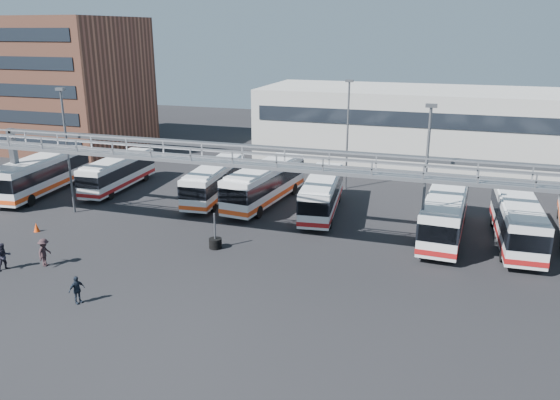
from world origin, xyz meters
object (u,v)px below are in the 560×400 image
(cone_right, at_px, (36,227))
(bus_4, at_px, (265,182))
(bus_5, at_px, (322,193))
(bus_1, at_px, (118,172))
(light_pole_left, at_px, (67,144))
(pedestrian_d, at_px, (77,290))
(bus_0, at_px, (42,173))
(bus_8, at_px, (517,219))
(bus_7, at_px, (445,212))
(pedestrian_c, at_px, (44,252))
(light_pole_back, at_px, (348,129))
(pedestrian_b, at_px, (4,257))
(bus_3, at_px, (214,180))
(light_pole_mid, at_px, (426,175))
(tire_stack, at_px, (215,242))

(cone_right, bearing_deg, bus_4, 40.11)
(bus_5, bearing_deg, bus_1, 170.89)
(light_pole_left, xyz_separation_m, pedestrian_d, (10.47, -13.18, -4.92))
(bus_0, height_order, bus_8, bus_0)
(light_pole_left, relative_size, bus_7, 0.89)
(bus_0, height_order, pedestrian_c, bus_0)
(light_pole_back, xyz_separation_m, bus_4, (-5.72, -6.88, -3.81))
(light_pole_left, distance_m, bus_8, 34.63)
(bus_7, height_order, bus_8, bus_7)
(pedestrian_b, bearing_deg, bus_3, 5.36)
(light_pole_back, relative_size, pedestrian_c, 5.52)
(bus_5, height_order, pedestrian_d, bus_5)
(pedestrian_d, bearing_deg, pedestrian_c, 76.84)
(light_pole_mid, bearing_deg, bus_1, 164.09)
(pedestrian_c, distance_m, tire_stack, 11.00)
(pedestrian_c, xyz_separation_m, cone_right, (-5.02, 4.90, -0.58))
(bus_1, bearing_deg, pedestrian_c, -74.34)
(bus_8, height_order, tire_stack, bus_8)
(light_pole_mid, height_order, bus_1, light_pole_mid)
(bus_0, bearing_deg, bus_8, -6.06)
(bus_5, bearing_deg, bus_7, -20.80)
(bus_5, height_order, pedestrian_c, bus_5)
(bus_7, bearing_deg, bus_4, 170.11)
(light_pole_left, xyz_separation_m, bus_8, (34.21, 3.76, -3.87))
(bus_4, relative_size, bus_7, 1.02)
(light_pole_left, relative_size, bus_4, 0.88)
(light_pole_mid, bearing_deg, bus_3, 156.68)
(light_pole_mid, xyz_separation_m, bus_4, (-13.72, 8.12, -3.81))
(bus_0, bearing_deg, pedestrian_b, -63.16)
(bus_5, height_order, bus_8, bus_8)
(bus_1, height_order, bus_3, bus_3)
(tire_stack, bearing_deg, light_pole_back, 72.25)
(light_pole_back, bearing_deg, bus_0, -158.61)
(light_pole_left, xyz_separation_m, pedestrian_c, (5.26, -9.60, -4.80))
(bus_0, distance_m, pedestrian_d, 23.79)
(light_pole_mid, bearing_deg, pedestrian_b, -158.25)
(bus_8, bearing_deg, light_pole_mid, -144.84)
(light_pole_mid, distance_m, light_pole_back, 17.00)
(bus_1, bearing_deg, cone_right, -89.85)
(bus_3, relative_size, bus_7, 0.92)
(bus_8, xyz_separation_m, pedestrian_c, (-28.94, -13.36, -0.93))
(light_pole_mid, bearing_deg, bus_8, 37.51)
(bus_4, relative_size, tire_stack, 4.55)
(light_pole_mid, bearing_deg, pedestrian_c, -159.28)
(pedestrian_b, bearing_deg, light_pole_mid, -43.24)
(bus_5, relative_size, bus_7, 0.93)
(bus_8, height_order, pedestrian_d, bus_8)
(light_pole_back, distance_m, bus_0, 28.42)
(bus_5, distance_m, pedestrian_d, 21.39)
(bus_0, distance_m, tire_stack, 21.91)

